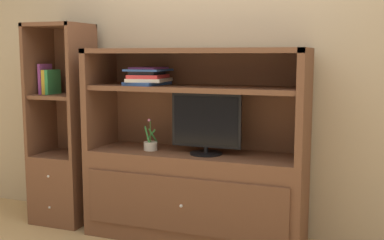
# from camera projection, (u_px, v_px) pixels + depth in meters

# --- Properties ---
(painted_rear_wall) EXTENTS (6.00, 0.10, 2.80)m
(painted_rear_wall) POSITION_uv_depth(u_px,v_px,m) (210.00, 54.00, 3.79)
(painted_rear_wall) COLOR tan
(painted_rear_wall) RESTS_ON ground_plane
(media_console) EXTENTS (1.65, 0.53, 1.44)m
(media_console) POSITION_uv_depth(u_px,v_px,m) (195.00, 177.00, 3.60)
(media_console) COLOR brown
(media_console) RESTS_ON ground_plane
(tv_monitor) EXTENTS (0.53, 0.24, 0.45)m
(tv_monitor) POSITION_uv_depth(u_px,v_px,m) (206.00, 124.00, 3.47)
(tv_monitor) COLOR black
(tv_monitor) RESTS_ON media_console
(potted_plant) EXTENTS (0.10, 0.11, 0.25)m
(potted_plant) POSITION_uv_depth(u_px,v_px,m) (150.00, 145.00, 3.64)
(potted_plant) COLOR beige
(potted_plant) RESTS_ON media_console
(magazine_stack) EXTENTS (0.31, 0.37, 0.13)m
(magazine_stack) POSITION_uv_depth(u_px,v_px,m) (148.00, 77.00, 3.62)
(magazine_stack) COLOR #2D519E
(magazine_stack) RESTS_ON media_console
(bookshelf_tall) EXTENTS (0.45, 0.43, 1.64)m
(bookshelf_tall) POSITION_uv_depth(u_px,v_px,m) (65.00, 157.00, 4.00)
(bookshelf_tall) COLOR brown
(bookshelf_tall) RESTS_ON ground_plane
(upright_book_row) EXTENTS (0.10, 0.18, 0.25)m
(upright_book_row) POSITION_uv_depth(u_px,v_px,m) (49.00, 81.00, 3.95)
(upright_book_row) COLOR purple
(upright_book_row) RESTS_ON bookshelf_tall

